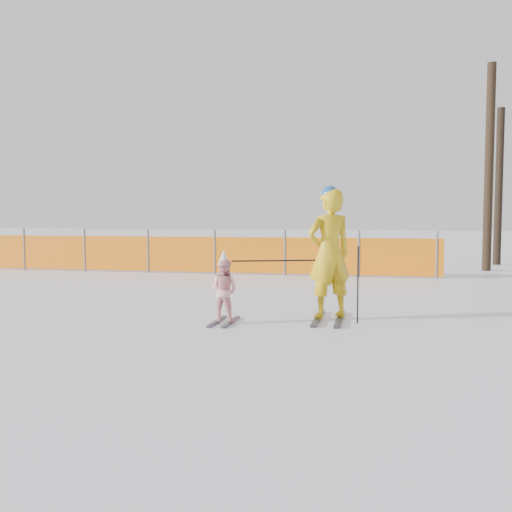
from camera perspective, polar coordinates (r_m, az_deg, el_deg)
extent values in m
plane|color=white|center=(8.66, -0.68, -6.84)|extent=(120.00, 120.00, 0.00)
cube|color=black|center=(9.11, 6.22, -6.19)|extent=(0.09, 1.42, 0.04)
cube|color=black|center=(9.09, 8.36, -6.24)|extent=(0.09, 1.42, 0.04)
imported|color=gold|center=(8.98, 7.35, 0.24)|extent=(0.88, 0.80, 2.01)
sphere|color=#1B4D99|center=(8.96, 7.40, 6.15)|extent=(0.26, 0.26, 0.26)
cube|color=black|center=(8.83, -3.91, -6.54)|extent=(0.09, 0.91, 0.03)
cube|color=black|center=(8.78, -2.52, -6.60)|extent=(0.09, 0.91, 0.03)
imported|color=#FFA6AB|center=(8.73, -3.23, -3.43)|extent=(0.52, 0.45, 0.94)
cone|color=silver|center=(8.68, -3.25, -0.13)|extent=(0.19, 0.19, 0.24)
cylinder|color=black|center=(8.79, 10.15, -2.85)|extent=(0.02, 0.02, 1.18)
cylinder|color=black|center=(8.79, 2.14, -0.47)|extent=(1.33, 0.51, 0.02)
cylinder|color=#595960|center=(18.65, -22.15, 0.62)|extent=(0.06, 0.06, 1.25)
cylinder|color=#595960|center=(17.61, -16.75, 0.56)|extent=(0.06, 0.06, 1.25)
cylinder|color=#595960|center=(16.75, -10.73, 0.49)|extent=(0.06, 0.06, 1.25)
cylinder|color=#595960|center=(16.09, -4.14, 0.41)|extent=(0.06, 0.06, 1.25)
cylinder|color=#595960|center=(15.66, 2.91, 0.32)|extent=(0.06, 0.06, 1.25)
cylinder|color=#595960|center=(15.47, 10.25, 0.22)|extent=(0.06, 0.06, 1.25)
cylinder|color=#595960|center=(15.55, 17.64, 0.11)|extent=(0.06, 0.06, 1.25)
cube|color=orange|center=(16.37, -7.20, 0.19)|extent=(14.18, 0.03, 1.00)
cylinder|color=black|center=(18.42, 22.28, 8.16)|extent=(0.26, 0.26, 6.12)
cylinder|color=black|center=(20.84, 23.12, 6.39)|extent=(0.25, 0.25, 5.23)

